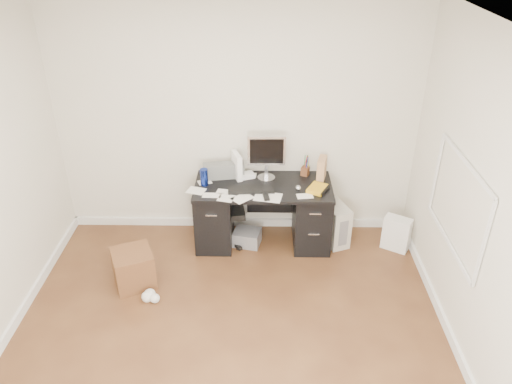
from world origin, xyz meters
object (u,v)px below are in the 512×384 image
(office_chair, at_px, (226,206))
(pc_tower, at_px, (333,222))
(wicker_basket, at_px, (133,268))
(lcd_monitor, at_px, (266,158))
(desk, at_px, (263,212))
(keyboard, at_px, (251,189))

(office_chair, distance_m, pc_tower, 1.25)
(office_chair, xyz_separation_m, wicker_basket, (-0.90, -0.79, -0.27))
(lcd_monitor, bearing_deg, office_chair, -165.57)
(desk, distance_m, pc_tower, 0.83)
(keyboard, xyz_separation_m, wicker_basket, (-1.19, -0.64, -0.57))
(wicker_basket, bearing_deg, office_chair, 41.30)
(keyboard, distance_m, wicker_basket, 1.46)
(desk, height_order, office_chair, office_chair)
(lcd_monitor, xyz_separation_m, pc_tower, (0.78, -0.09, -0.77))
(office_chair, bearing_deg, pc_tower, -7.35)
(keyboard, relative_size, office_chair, 0.53)
(lcd_monitor, xyz_separation_m, office_chair, (-0.45, -0.13, -0.55))
(desk, distance_m, lcd_monitor, 0.63)
(office_chair, bearing_deg, lcd_monitor, 6.70)
(desk, bearing_deg, keyboard, -136.08)
(lcd_monitor, height_order, wicker_basket, lcd_monitor)
(desk, xyz_separation_m, keyboard, (-0.13, -0.12, 0.36))
(desk, xyz_separation_m, office_chair, (-0.42, 0.03, 0.06))
(desk, distance_m, keyboard, 0.41)
(lcd_monitor, distance_m, wicker_basket, 1.83)
(office_chair, relative_size, pc_tower, 1.92)
(keyboard, bearing_deg, desk, 39.98)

